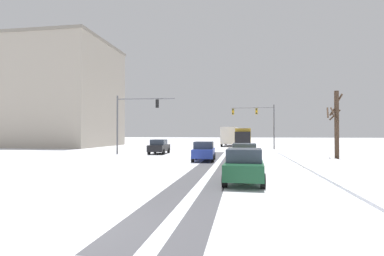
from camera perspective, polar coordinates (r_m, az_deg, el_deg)
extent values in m
plane|color=silver|center=(8.49, -23.67, -16.93)|extent=(300.00, 300.00, 0.00)
cube|color=#4C4C51|center=(21.50, 6.15, -7.20)|extent=(0.88, 31.85, 0.01)
cube|color=#4C4C51|center=(21.62, 2.28, -7.17)|extent=(1.11, 31.85, 0.01)
cube|color=white|center=(20.94, 26.45, -7.12)|extent=(4.00, 31.85, 0.12)
cylinder|color=#56565B|center=(46.07, 15.16, 0.22)|extent=(0.18, 0.18, 6.50)
cylinder|color=#56565B|center=(46.03, 11.24, 3.75)|extent=(6.28, 0.19, 0.12)
cube|color=#B79319|center=(46.01, 12.02, 3.07)|extent=(0.32, 0.24, 0.90)
sphere|color=black|center=(45.87, 12.03, 3.46)|extent=(0.20, 0.20, 0.20)
sphere|color=orange|center=(45.85, 12.03, 3.09)|extent=(0.20, 0.20, 0.20)
sphere|color=black|center=(45.83, 12.03, 2.71)|extent=(0.20, 0.20, 0.20)
cube|color=#B79319|center=(46.01, 7.72, 3.06)|extent=(0.32, 0.24, 0.90)
sphere|color=black|center=(45.87, 7.71, 3.45)|extent=(0.20, 0.20, 0.20)
sphere|color=orange|center=(45.85, 7.71, 3.07)|extent=(0.20, 0.20, 0.20)
sphere|color=black|center=(45.83, 7.71, 2.70)|extent=(0.20, 0.20, 0.20)
cylinder|color=#56565B|center=(34.60, -13.85, 0.58)|extent=(0.18, 0.18, 6.50)
cylinder|color=#56565B|center=(33.81, -8.69, 5.44)|extent=(6.44, 0.43, 0.12)
cube|color=black|center=(33.44, -6.55, 4.56)|extent=(0.33, 0.25, 0.90)
sphere|color=black|center=(33.63, -6.49, 5.04)|extent=(0.20, 0.20, 0.20)
sphere|color=orange|center=(33.60, -6.49, 4.53)|extent=(0.20, 0.20, 0.20)
sphere|color=black|center=(33.57, -6.49, 4.02)|extent=(0.20, 0.20, 0.20)
cube|color=black|center=(34.36, -6.20, -3.73)|extent=(1.78, 4.13, 0.70)
cube|color=#2D3847|center=(34.19, -6.26, -2.66)|extent=(1.60, 1.93, 0.60)
cylinder|color=black|center=(35.81, -6.95, -4.18)|extent=(0.23, 0.64, 0.64)
cylinder|color=black|center=(35.43, -4.42, -4.22)|extent=(0.23, 0.64, 0.64)
cylinder|color=black|center=(33.37, -8.09, -4.42)|extent=(0.23, 0.64, 0.64)
cylinder|color=black|center=(32.96, -5.38, -4.46)|extent=(0.23, 0.64, 0.64)
cube|color=#233899|center=(25.67, 2.24, -4.69)|extent=(1.88, 4.17, 0.70)
cube|color=#2D3847|center=(25.48, 2.21, -3.25)|extent=(1.64, 1.97, 0.60)
cylinder|color=black|center=(27.03, 0.74, -5.25)|extent=(0.25, 0.65, 0.64)
cylinder|color=black|center=(26.91, 4.17, -5.26)|extent=(0.25, 0.65, 0.64)
cylinder|color=black|center=(24.51, 0.12, -5.69)|extent=(0.25, 0.65, 0.64)
cylinder|color=black|center=(24.38, 3.91, -5.71)|extent=(0.25, 0.65, 0.64)
cube|color=yellow|center=(21.53, 9.81, -5.40)|extent=(1.77, 4.13, 0.70)
cube|color=#2D3847|center=(21.34, 9.81, -3.69)|extent=(1.59, 1.93, 0.60)
cylinder|color=black|center=(22.84, 7.80, -6.03)|extent=(0.23, 0.64, 0.64)
cylinder|color=black|center=(22.83, 11.88, -6.02)|extent=(0.23, 0.64, 0.64)
cylinder|color=black|center=(20.32, 7.50, -6.67)|extent=(0.23, 0.64, 0.64)
cylinder|color=black|center=(20.30, 12.08, -6.66)|extent=(0.23, 0.64, 0.64)
cube|color=#194C2D|center=(14.56, 9.82, -7.56)|extent=(1.86, 4.16, 0.70)
cube|color=#2D3847|center=(14.35, 9.80, -5.05)|extent=(1.63, 1.96, 0.60)
cylinder|color=black|center=(15.90, 7.02, -8.27)|extent=(0.24, 0.65, 0.64)
cylinder|color=black|center=(15.86, 12.91, -8.27)|extent=(0.24, 0.65, 0.64)
cylinder|color=black|center=(13.39, 6.16, -9.66)|extent=(0.24, 0.65, 0.64)
cylinder|color=black|center=(13.34, 13.18, -9.67)|extent=(0.24, 0.65, 0.64)
cube|color=silver|center=(56.00, 7.23, -1.36)|extent=(3.01, 11.10, 2.90)
cube|color=#283342|center=(56.00, 7.22, -1.00)|extent=(3.01, 10.23, 0.90)
cylinder|color=black|center=(52.11, 8.18, -2.98)|extent=(0.34, 0.97, 0.96)
cylinder|color=black|center=(52.32, 5.58, -2.98)|extent=(0.34, 0.97, 0.96)
cylinder|color=black|center=(59.24, 8.64, -2.73)|extent=(0.34, 0.97, 0.96)
cylinder|color=black|center=(59.42, 6.35, -2.73)|extent=(0.34, 0.97, 0.96)
cube|color=black|center=(42.55, 9.50, -2.11)|extent=(2.16, 2.26, 2.10)
cube|color=gold|center=(46.25, 9.61, -1.70)|extent=(2.35, 5.26, 2.60)
cylinder|color=black|center=(43.02, 10.87, -3.49)|extent=(0.30, 0.85, 0.84)
cylinder|color=black|center=(43.07, 8.17, -3.50)|extent=(0.30, 0.85, 0.84)
cylinder|color=black|center=(47.70, 10.87, -3.24)|extent=(0.30, 0.85, 0.84)
cylinder|color=black|center=(47.75, 8.44, -3.24)|extent=(0.30, 0.85, 0.84)
cylinder|color=#423023|center=(30.34, 25.54, 0.54)|extent=(0.40, 0.40, 6.16)
cylinder|color=#423023|center=(30.08, 25.28, 1.89)|extent=(0.65, 0.58, 0.87)
cylinder|color=#423023|center=(30.36, 24.14, 2.66)|extent=(0.50, 1.55, 1.07)
cylinder|color=#423023|center=(30.76, 25.88, 4.84)|extent=(0.62, 0.74, 1.03)
cylinder|color=#423023|center=(30.69, 25.04, 2.99)|extent=(0.89, 0.56, 1.01)
cylinder|color=#423023|center=(30.82, 25.25, 2.22)|extent=(1.03, 0.19, 1.02)
cylinder|color=#423023|center=(30.29, 24.84, 3.02)|extent=(0.16, 0.84, 0.63)
cube|color=#A89E8E|center=(60.56, -25.26, 5.37)|extent=(21.96, 16.83, 17.82)
cube|color=gray|center=(62.22, -25.20, 13.79)|extent=(22.26, 17.13, 0.50)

